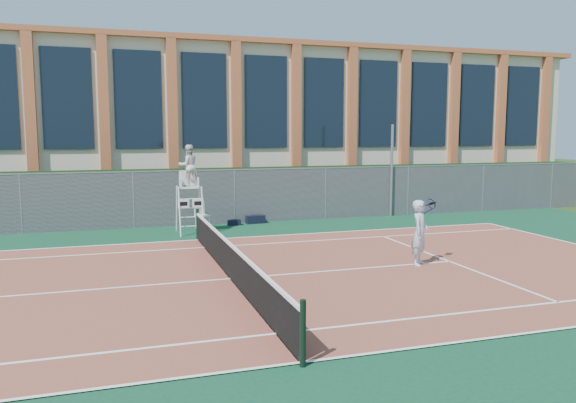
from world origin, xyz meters
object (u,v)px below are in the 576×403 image
object	(u,v)px
steel_pole	(392,171)
tennis_player	(420,232)
umpire_chair	(189,168)
plastic_chair	(201,213)

from	to	relation	value
steel_pole	tennis_player	xyz separation A→B (m)	(-3.76, -8.80, -1.09)
steel_pole	tennis_player	size ratio (longest dim) A/B	2.23
umpire_chair	tennis_player	bearing A→B (deg)	-52.80
umpire_chair	plastic_chair	size ratio (longest dim) A/B	3.31
steel_pole	plastic_chair	size ratio (longest dim) A/B	4.08
steel_pole	tennis_player	bearing A→B (deg)	-113.13
umpire_chair	tennis_player	size ratio (longest dim) A/B	1.81
plastic_chair	tennis_player	xyz separation A→B (m)	(4.84, -8.16, 0.35)
tennis_player	steel_pole	bearing A→B (deg)	66.87
plastic_chair	tennis_player	world-z (taller)	tennis_player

